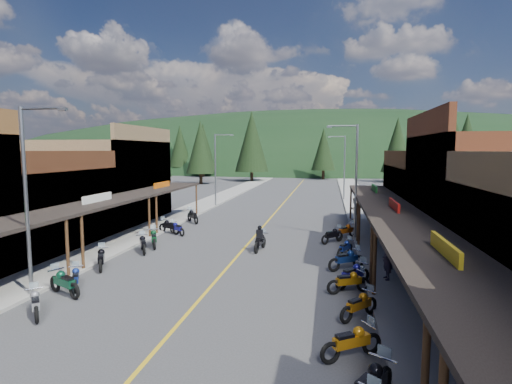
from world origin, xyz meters
The scene contains 45 objects.
ground centered at (0.00, 0.00, 0.00)m, with size 220.00×220.00×0.00m, color #38383A.
centerline centered at (0.00, 20.00, 0.01)m, with size 0.15×90.00×0.01m, color gold.
sidewalk_west centered at (-8.70, 20.00, 0.07)m, with size 3.40×94.00×0.15m, color gray.
sidewalk_east centered at (8.70, 20.00, 0.07)m, with size 3.40×94.00×0.15m, color gray.
shop_west_2 centered at (-13.75, 1.70, 2.53)m, with size 10.90×9.00×6.20m.
shop_west_3 centered at (-13.78, 11.30, 3.52)m, with size 10.90×10.20×8.20m.
shop_east_2 centered at (13.78, 1.70, 3.52)m, with size 10.90×9.00×8.20m.
shop_east_3 centered at (13.75, 11.30, 2.53)m, with size 10.90×10.20×6.20m.
streetlight_0 centered at (-6.95, -6.00, 4.46)m, with size 2.16×0.18×8.00m.
streetlight_1 centered at (-6.95, 22.00, 4.46)m, with size 2.16×0.18×8.00m.
streetlight_2 centered at (6.95, 8.00, 4.46)m, with size 2.16×0.18×8.00m.
streetlight_3 centered at (6.95, 30.00, 4.46)m, with size 2.16×0.18×8.00m.
ridge_hill centered at (0.00, 135.00, 0.00)m, with size 310.00×140.00×60.00m, color black.
pine_0 centered at (-40.00, 62.00, 6.48)m, with size 5.04×5.04×11.00m.
pine_1 centered at (-24.00, 70.00, 7.24)m, with size 5.88×5.88×12.50m.
pine_2 centered at (-10.00, 58.00, 7.99)m, with size 6.72×6.72×14.00m.
pine_3 centered at (4.00, 66.00, 6.48)m, with size 5.04×5.04×11.00m.
pine_4 centered at (18.00, 60.00, 7.24)m, with size 5.88×5.88×12.50m.
pine_5 centered at (34.00, 72.00, 7.99)m, with size 6.72×6.72×14.00m.
pine_7 centered at (-32.00, 76.00, 7.24)m, with size 5.88×5.88×12.50m.
pine_8 centered at (-22.00, 40.00, 5.98)m, with size 4.48×4.48×10.00m.
pine_9 centered at (24.00, 45.00, 6.38)m, with size 4.93×4.93×10.80m.
pine_10 centered at (-18.00, 50.00, 6.78)m, with size 5.38×5.38×11.60m.
pine_11 centered at (20.00, 38.00, 7.19)m, with size 5.82×5.82×12.40m.
bike_west_4 centered at (-5.51, -7.71, 0.56)m, with size 0.65×1.96×1.12m, color gray, non-canonical shape.
bike_west_5 centered at (-5.86, -5.56, 0.64)m, with size 0.74×2.23×1.27m, color #0D4129, non-canonical shape.
bike_west_6 centered at (-5.94, -4.65, 0.54)m, with size 0.63×1.88×1.08m, color navy, non-canonical shape.
bike_west_7 centered at (-6.49, -1.69, 0.61)m, with size 0.71×2.14×1.22m, color black, non-canonical shape.
bike_west_8 centered at (-5.86, 1.81, 0.60)m, with size 0.70×2.11×1.20m, color black, non-canonical shape.
bike_west_9 centered at (-5.81, 3.24, 0.64)m, with size 0.75×2.25×1.29m, color #0C3F1E, non-canonical shape.
bike_west_10 centered at (-5.72, 7.03, 0.54)m, with size 0.63×1.90×1.08m, color navy, non-canonical shape.
bike_west_11 centered at (-6.50, 7.39, 0.60)m, with size 0.70×2.09×1.20m, color black, non-canonical shape.
bike_west_12 centered at (-6.25, 11.97, 0.65)m, with size 0.76×2.27×1.30m, color black, non-canonical shape.
bike_east_3 centered at (6.31, -11.02, 0.64)m, with size 0.75×2.24×1.28m, color black, non-canonical shape.
bike_east_4 centered at (6.00, -8.72, 0.59)m, with size 0.69×2.08×1.19m, color orange, non-canonical shape.
bike_east_5 centered at (6.43, -5.70, 0.57)m, with size 0.67×2.00×1.14m, color #A75E0B, non-canonical shape.
bike_east_6 centered at (6.17, -3.03, 0.57)m, with size 0.66×1.99×1.14m, color #A1640B, non-canonical shape.
bike_east_7 centered at (6.41, -2.17, 0.63)m, with size 0.73×2.19×1.25m, color navy, non-canonical shape.
bike_east_8 centered at (6.22, 0.42, 0.62)m, with size 0.73×2.18×1.24m, color navy, non-canonical shape.
bike_east_9 centered at (6.26, 3.23, 0.54)m, with size 0.63×1.89×1.08m, color navy, non-canonical shape.
bike_east_10 centered at (5.54, 6.46, 0.59)m, with size 0.68×2.05×1.17m, color black, non-canonical shape.
bike_east_11 centered at (6.49, 8.03, 0.61)m, with size 0.71×2.14×1.22m, color #C5540E, non-canonical shape.
rider_on_bike centered at (1.11, 3.53, 0.66)m, with size 0.98×2.24×1.66m.
pedestrian_east_a centered at (8.03, -1.24, 1.11)m, with size 0.70×0.46×1.93m, color #251E2E.
pedestrian_east_b centered at (7.49, 15.32, 1.11)m, with size 0.94×0.54×1.93m, color #4E3E31.
Camera 1 is at (5.24, -20.40, 6.24)m, focal length 28.00 mm.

